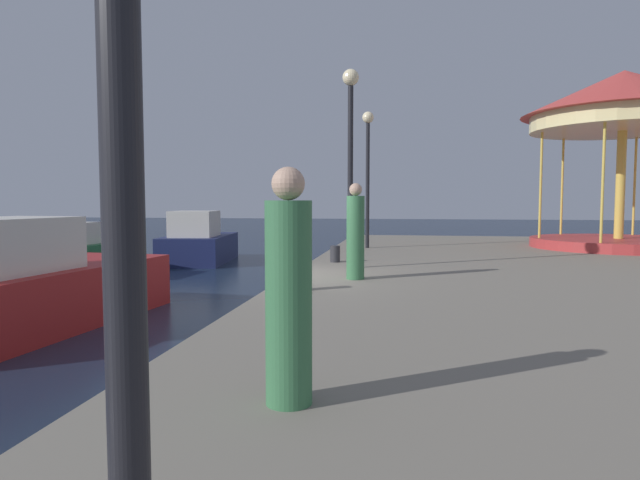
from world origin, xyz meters
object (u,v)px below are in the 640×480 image
Objects in this scene: motorboat_red at (35,287)px; bollard_south at (304,278)px; motorboat_green at (59,258)px; person_mid_promenade at (355,234)px; lamp_post_mid_promenade at (350,133)px; bollard_north at (335,254)px; carousel at (623,116)px; lamp_post_far_end at (368,155)px; person_near_carousel at (289,294)px; motorboat_navy at (199,243)px.

bollard_south is (4.86, 0.14, 0.25)m from motorboat_red.
person_mid_promenade is at bearing -24.04° from motorboat_green.
motorboat_green is 1.06× the size of lamp_post_mid_promenade.
bollard_north is (8.14, -1.14, 0.35)m from motorboat_green.
lamp_post_far_end is (-7.83, -1.19, -1.18)m from carousel.
person_mid_promenade is 1.05× the size of person_near_carousel.
lamp_post_far_end is at bearing 19.59° from motorboat_green.
person_near_carousel reaches higher than motorboat_navy.
lamp_post_far_end is at bearing 90.03° from lamp_post_mid_promenade.
bollard_south is at bearing -116.89° from person_mid_promenade.
lamp_post_mid_promenade is at bearing 92.82° from person_near_carousel.
motorboat_green reaches higher than bollard_south.
carousel is 13.28m from bollard_south.
motorboat_navy is at bearing 176.42° from carousel.
person_mid_promenade is (0.76, -2.83, 0.65)m from bollard_north.
bollard_north is at bearing -96.44° from lamp_post_far_end.
bollard_north is at bearing 42.22° from motorboat_red.
motorboat_red is 5.86m from person_mid_promenade.
person_near_carousel is (0.41, -13.54, -2.11)m from lamp_post_far_end.
carousel is at bearing 63.25° from person_near_carousel.
bollard_north is (-0.48, 1.11, -2.76)m from lamp_post_mid_promenade.
person_near_carousel is at bearing -80.59° from bollard_south.
motorboat_green is 11.45× the size of bollard_south.
person_near_carousel is (0.40, -8.22, -2.15)m from lamp_post_mid_promenade.
person_mid_promenade is (0.28, -7.03, -2.06)m from lamp_post_far_end.
lamp_post_far_end reaches higher than person_mid_promenade.
motorboat_red is at bearing -178.41° from bollard_south.
bollard_north is 1.00× the size of bollard_south.
motorboat_green is 1.08× the size of lamp_post_far_end.
lamp_post_far_end is 8.89m from bollard_south.
carousel is at bearing 33.03° from bollard_north.
motorboat_green is at bearing 146.63° from bollard_south.
lamp_post_mid_promenade is 10.82× the size of bollard_south.
motorboat_red reaches higher than motorboat_green.
motorboat_green is 9.64m from lamp_post_far_end.
lamp_post_far_end reaches higher than bollard_south.
motorboat_green is 9.43m from lamp_post_mid_promenade.
lamp_post_mid_promenade reaches higher than person_near_carousel.
person_mid_promenade reaches higher than bollard_north.
motorboat_red is 10.51m from lamp_post_far_end.
lamp_post_mid_promenade is 1.02× the size of lamp_post_far_end.
motorboat_navy is at bearing 133.41° from bollard_north.
bollard_north is at bearing -46.59° from motorboat_navy.
motorboat_navy is 1.03× the size of lamp_post_mid_promenade.
person_near_carousel is at bearing -66.37° from motorboat_navy.
lamp_post_mid_promenade is at bearing -140.26° from carousel.
motorboat_red is at bearing -83.98° from motorboat_navy.
motorboat_navy is 10.26m from lamp_post_mid_promenade.
motorboat_green is at bearing -165.48° from carousel.
motorboat_green is at bearing -160.41° from lamp_post_far_end.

